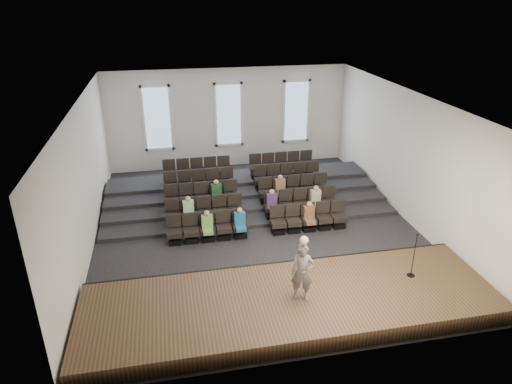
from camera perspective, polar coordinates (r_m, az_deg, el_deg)
ground at (r=17.72m, az=0.01°, el=-4.44°), size 14.00×14.00×0.00m
ceiling at (r=15.95m, az=0.01°, el=11.58°), size 12.00×14.00×0.02m
wall_back at (r=23.27m, az=-3.46°, el=9.18°), size 12.00×0.04×5.00m
wall_front at (r=10.62m, az=7.64°, el=-10.26°), size 12.00×0.04×5.00m
wall_left at (r=16.65m, az=-20.76°, el=1.47°), size 0.04×14.00×5.00m
wall_right at (r=18.74m, az=18.42°, el=4.27°), size 0.04×14.00×5.00m
stage at (r=13.42m, az=4.45°, el=-13.71°), size 11.80×3.60×0.50m
stage_lip at (r=14.80m, az=2.59°, el=-9.62°), size 11.80×0.06×0.52m
risers at (r=20.43m, az=-1.75°, el=0.20°), size 11.80×4.80×0.60m
seating_rows at (r=18.77m, az=-0.92°, el=-0.42°), size 6.80×4.70×1.67m
windows at (r=23.15m, az=-3.44°, el=9.62°), size 8.44×0.10×3.24m
audience at (r=17.63m, az=-0.20°, el=-1.64°), size 5.45×2.64×1.10m
speaker at (r=12.74m, az=5.82°, el=-9.95°), size 0.72×0.57×1.71m
mic_stand at (r=14.59m, az=18.99°, el=-8.44°), size 0.24×0.24×1.45m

